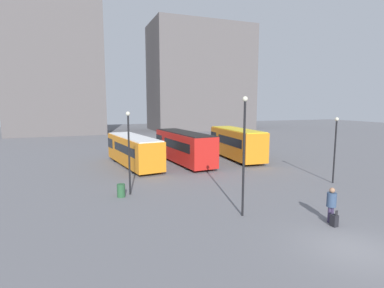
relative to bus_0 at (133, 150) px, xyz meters
name	(u,v)px	position (x,y,z in m)	size (l,w,h in m)	color
ground_plane	(354,250)	(5.59, -20.31, -1.57)	(160.00, 160.00, 0.00)	slate
building_block_left	(53,29)	(-8.50, 36.69, 18.61)	(17.72, 11.63, 40.36)	#5B5656
building_block_right	(200,78)	(22.23, 36.69, 10.25)	(22.82, 12.77, 23.64)	#5B5656
bus_0	(133,150)	(0.00, 0.00, 0.00)	(3.88, 10.17, 2.90)	orange
bus_1	(184,146)	(5.07, -0.34, 0.14)	(3.28, 10.09, 3.17)	red
bus_2	(236,143)	(11.17, -0.35, 0.21)	(3.08, 9.24, 3.30)	orange
traveler	(331,202)	(6.95, -17.71, -0.49)	(0.48, 0.48, 1.83)	#382D4C
suitcase	(334,220)	(6.72, -18.17, -1.27)	(0.28, 0.34, 0.85)	black
lamp_post_0	(244,148)	(3.21, -15.31, 2.15)	(0.28, 0.28, 6.41)	black
lamp_post_1	(335,144)	(13.13, -11.90, 1.42)	(0.28, 0.28, 5.02)	black
lamp_post_2	(129,146)	(-1.86, -9.30, 1.69)	(0.28, 0.28, 5.53)	black
trash_bin	(121,191)	(-2.50, -9.62, -1.15)	(0.52, 0.52, 0.85)	#285633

